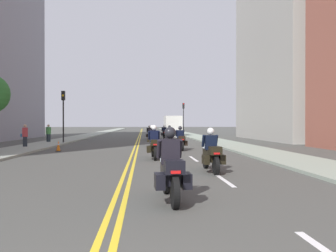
% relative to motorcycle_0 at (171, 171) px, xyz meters
% --- Properties ---
extents(ground_plane, '(264.00, 264.00, 0.00)m').
position_rel_motorcycle_0_xyz_m(ground_plane, '(-1.14, 42.63, -0.67)').
color(ground_plane, '#454541').
extents(sidewalk_left, '(2.94, 144.00, 0.12)m').
position_rel_motorcycle_0_xyz_m(sidewalk_left, '(-8.60, 42.63, -0.61)').
color(sidewalk_left, gray).
rests_on(sidewalk_left, ground).
extents(sidewalk_right, '(2.94, 144.00, 0.12)m').
position_rel_motorcycle_0_xyz_m(sidewalk_right, '(6.32, 42.63, -0.61)').
color(sidewalk_right, gray).
rests_on(sidewalk_right, ground).
extents(centreline_yellow_inner, '(0.12, 132.00, 0.01)m').
position_rel_motorcycle_0_xyz_m(centreline_yellow_inner, '(-1.26, 42.63, -0.66)').
color(centreline_yellow_inner, yellow).
rests_on(centreline_yellow_inner, ground).
extents(centreline_yellow_outer, '(0.12, 132.00, 0.01)m').
position_rel_motorcycle_0_xyz_m(centreline_yellow_outer, '(-1.02, 42.63, -0.66)').
color(centreline_yellow_outer, yellow).
rests_on(centreline_yellow_outer, ground).
extents(lane_dashes_white, '(0.14, 56.40, 0.01)m').
position_rel_motorcycle_0_xyz_m(lane_dashes_white, '(1.85, 23.63, -0.66)').
color(lane_dashes_white, silver).
rests_on(lane_dashes_white, ground).
extents(building_right_1, '(9.69, 16.43, 20.35)m').
position_rel_motorcycle_0_xyz_m(building_right_1, '(16.55, 26.97, 9.51)').
color(building_right_1, '#A09D94').
rests_on(building_right_1, ground).
extents(motorcycle_0, '(0.78, 2.13, 1.65)m').
position_rel_motorcycle_0_xyz_m(motorcycle_0, '(0.00, 0.00, 0.00)').
color(motorcycle_0, black).
rests_on(motorcycle_0, ground).
extents(motorcycle_1, '(0.77, 2.24, 1.58)m').
position_rel_motorcycle_0_xyz_m(motorcycle_1, '(1.81, 4.27, -0.03)').
color(motorcycle_1, black).
rests_on(motorcycle_1, ground).
extents(motorcycle_2, '(0.78, 2.28, 1.66)m').
position_rel_motorcycle_0_xyz_m(motorcycle_2, '(-0.08, 8.67, -0.00)').
color(motorcycle_2, black).
rests_on(motorcycle_2, ground).
extents(motorcycle_3, '(0.78, 2.15, 1.58)m').
position_rel_motorcycle_0_xyz_m(motorcycle_3, '(1.80, 13.86, -0.04)').
color(motorcycle_3, black).
rests_on(motorcycle_3, ground).
extents(motorcycle_4, '(0.77, 2.14, 1.61)m').
position_rel_motorcycle_0_xyz_m(motorcycle_4, '(0.04, 17.59, -0.02)').
color(motorcycle_4, black).
rests_on(motorcycle_4, ground).
extents(motorcycle_5, '(0.78, 2.20, 1.59)m').
position_rel_motorcycle_0_xyz_m(motorcycle_5, '(1.79, 22.66, -0.01)').
color(motorcycle_5, black).
rests_on(motorcycle_5, ground).
extents(motorcycle_6, '(0.78, 2.12, 1.57)m').
position_rel_motorcycle_0_xyz_m(motorcycle_6, '(0.02, 27.27, -0.03)').
color(motorcycle_6, black).
rests_on(motorcycle_6, ground).
extents(motorcycle_7, '(0.76, 2.15, 1.58)m').
position_rel_motorcycle_0_xyz_m(motorcycle_7, '(1.84, 31.33, -0.02)').
color(motorcycle_7, black).
rests_on(motorcycle_7, ground).
extents(traffic_cone_1, '(0.31, 0.31, 0.68)m').
position_rel_motorcycle_0_xyz_m(traffic_cone_1, '(-5.94, 13.61, -0.33)').
color(traffic_cone_1, black).
rests_on(traffic_cone_1, ground).
extents(traffic_light_near, '(0.28, 0.38, 4.56)m').
position_rel_motorcycle_0_xyz_m(traffic_light_near, '(-7.53, 21.40, 2.49)').
color(traffic_light_near, black).
rests_on(traffic_light_near, ground).
extents(traffic_light_far, '(0.28, 0.38, 4.78)m').
position_rel_motorcycle_0_xyz_m(traffic_light_far, '(5.25, 39.99, 2.64)').
color(traffic_light_far, black).
rests_on(traffic_light_far, ground).
extents(pedestrian_1, '(0.51, 0.33, 1.68)m').
position_rel_motorcycle_0_xyz_m(pedestrian_1, '(-8.95, 16.33, 0.20)').
color(pedestrian_1, '#22282F').
rests_on(pedestrian_1, ground).
extents(pedestrian_2, '(0.40, 0.42, 1.67)m').
position_rel_motorcycle_0_xyz_m(pedestrian_2, '(-9.09, 22.49, 0.19)').
color(pedestrian_2, '#232E35').
rests_on(pedestrian_2, ground).
extents(parked_truck, '(2.20, 6.50, 2.80)m').
position_rel_motorcycle_0_xyz_m(parked_truck, '(3.45, 38.55, 0.61)').
color(parked_truck, '#B4BBCE').
rests_on(parked_truck, ground).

